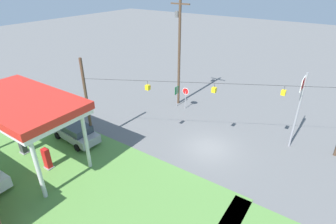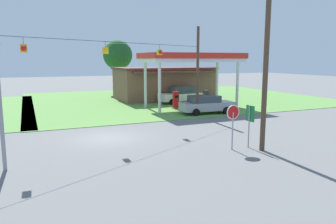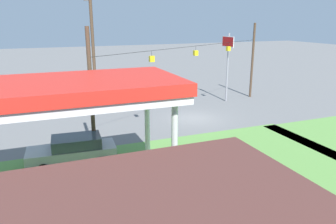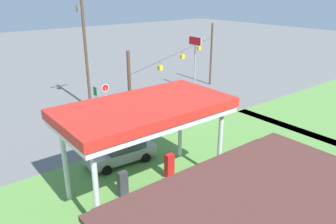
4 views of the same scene
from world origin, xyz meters
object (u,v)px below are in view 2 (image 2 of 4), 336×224
Objects in this scene: fuel_pump_near at (176,101)px; route_sign at (250,118)px; gas_station_store at (164,83)px; fuel_pump_far at (206,99)px; utility_pole_main at (268,29)px; car_at_pumps_rear at (182,95)px; stop_sign_roadside at (233,117)px; car_at_pumps_front at (206,104)px; tree_behind_station at (118,55)px; gas_station_canopy at (192,58)px.

route_sign is at bearing -98.76° from fuel_pump_near.
fuel_pump_far is at bearing -81.26° from gas_station_store.
utility_pole_main reaches higher than route_sign.
gas_station_store is at bearing -88.27° from car_at_pumps_rear.
fuel_pump_near is at bearing 180.00° from fuel_pump_far.
stop_sign_roadside is at bearing -179.30° from route_sign.
car_at_pumps_rear is 2.01× the size of stop_sign_roadside.
stop_sign_roadside is 1.15m from route_sign.
car_at_pumps_front is 13.57m from utility_pole_main.
tree_behind_station reaches higher than route_sign.
stop_sign_roadside is at bearing 151.53° from utility_pole_main.
tree_behind_station reaches higher than car_at_pumps_rear.
gas_station_store is 6.62× the size of fuel_pump_near.
car_at_pumps_front is 7.59m from car_at_pumps_rear.
gas_station_store is 4.89× the size of route_sign.
car_at_pumps_front is at bearing 74.48° from utility_pole_main.
gas_station_canopy is 4.54m from fuel_pump_near.
fuel_pump_near is 3.47m from fuel_pump_far.
stop_sign_roadside is 0.33× the size of tree_behind_station.
tree_behind_station is (-3.78, 13.39, 4.56)m from car_at_pumps_rear.
route_sign is at bearing -179.30° from stop_sign_roadside.
gas_station_canopy is 5.59× the size of fuel_pump_far.
fuel_pump_near is at bearing -85.60° from tree_behind_station.
gas_station_store reaches higher than fuel_pump_far.
route_sign is at bearing -100.96° from gas_station_store.
utility_pole_main reaches higher than fuel_pump_far.
stop_sign_roadside reaches higher than route_sign.
car_at_pumps_front is at bearing 79.85° from car_at_pumps_rear.
route_sign reaches higher than fuel_pump_near.
fuel_pump_far is at bearing 70.83° from utility_pole_main.
route_sign is at bearing 111.26° from utility_pole_main.
tree_behind_station is at bearing 111.63° from gas_station_store.
tree_behind_station is (-1.32, 17.15, 4.70)m from fuel_pump_near.
fuel_pump_near is (-2.19, -8.29, -1.16)m from gas_station_store.
fuel_pump_near is 0.15× the size of utility_pole_main.
fuel_pump_far is 16.42m from stop_sign_roadside.
gas_station_canopy is 5.57m from car_at_pumps_rear.
utility_pole_main is 32.83m from tree_behind_station.
route_sign is at bearing -105.15° from gas_station_canopy.
tree_behind_station reaches higher than stop_sign_roadside.
gas_station_canopy is at bearing 77.47° from car_at_pumps_rear.
stop_sign_roadside is 0.21× the size of utility_pole_main.
tree_behind_station reaches higher than gas_station_store.
gas_station_store reaches higher than fuel_pump_near.
car_at_pumps_rear is (2.46, 3.76, 0.15)m from fuel_pump_near.
stop_sign_roadside is 1.04× the size of route_sign.
fuel_pump_far is 17.51m from utility_pole_main.
car_at_pumps_front is 0.99× the size of car_at_pumps_rear.
fuel_pump_far is at bearing 64.23° from car_at_pumps_front.
route_sign is (-4.48, -23.15, -0.30)m from gas_station_store.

